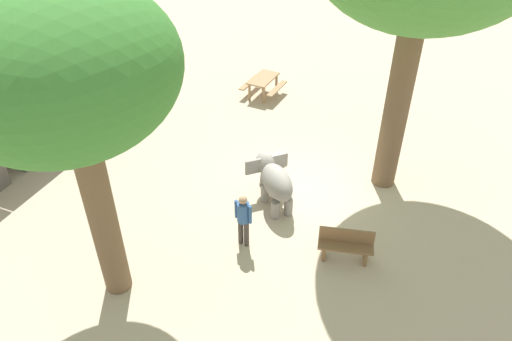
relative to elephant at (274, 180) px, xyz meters
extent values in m
plane|color=#BAA88C|center=(0.76, -0.48, -0.87)|extent=(60.00, 60.00, 0.00)
cylinder|color=gray|center=(0.00, 0.28, -0.58)|extent=(0.25, 0.25, 0.58)
cylinder|color=gray|center=(0.28, -0.01, -0.58)|extent=(0.25, 0.25, 0.58)
cylinder|color=gray|center=(-0.58, -0.26, -0.58)|extent=(0.25, 0.25, 0.58)
cylinder|color=gray|center=(-0.30, -0.56, -0.58)|extent=(0.25, 0.25, 0.58)
ellipsoid|color=gray|center=(-0.15, -0.14, 0.06)|extent=(1.56, 1.53, 0.87)
sphere|color=gray|center=(0.50, 0.47, 0.17)|extent=(0.62, 0.62, 0.62)
cone|color=gray|center=(0.67, 0.63, -0.38)|extent=(0.19, 0.19, 0.97)
cube|color=gray|center=(0.16, 0.71, 0.17)|extent=(0.40, 0.42, 0.46)
cube|color=gray|center=(0.72, 0.11, 0.17)|extent=(0.40, 0.42, 0.46)
cylinder|color=#3F3833|center=(-1.87, 0.24, -0.46)|extent=(0.14, 0.14, 0.82)
cylinder|color=#3F3833|center=(-1.90, 0.06, -0.46)|extent=(0.14, 0.14, 0.82)
cylinder|color=#33598C|center=(-1.88, 0.15, 0.24)|extent=(0.32, 0.32, 0.58)
sphere|color=tan|center=(-1.88, 0.15, 0.64)|extent=(0.22, 0.22, 0.22)
cylinder|color=#33598C|center=(-1.85, 0.35, 0.26)|extent=(0.09, 0.09, 0.55)
cylinder|color=#33598C|center=(-1.92, -0.06, 0.26)|extent=(0.09, 0.09, 0.55)
cylinder|color=brown|center=(-4.35, 2.40, 1.37)|extent=(0.62, 0.62, 4.48)
ellipsoid|color=#387A2D|center=(-4.35, 2.40, 4.81)|extent=(4.45, 4.08, 3.15)
cylinder|color=brown|center=(2.29, -2.80, 1.86)|extent=(0.70, 0.70, 5.45)
cube|color=brown|center=(-1.42, -2.48, -0.42)|extent=(0.70, 1.45, 0.06)
cube|color=brown|center=(-1.25, -2.44, -0.19)|extent=(0.37, 1.38, 0.40)
cube|color=brown|center=(-1.30, -2.99, -0.66)|extent=(0.37, 0.16, 0.42)
cube|color=brown|center=(-1.54, -1.96, -0.66)|extent=(0.37, 0.16, 0.42)
cube|color=#9E7A51|center=(6.32, 2.84, -0.12)|extent=(1.56, 0.91, 0.06)
cylinder|color=#9E7A51|center=(6.94, 3.11, -0.51)|extent=(0.10, 0.10, 0.72)
cylinder|color=#9E7A51|center=(6.90, 2.47, -0.51)|extent=(0.10, 0.10, 0.72)
cylinder|color=#9E7A51|center=(5.75, 3.20, -0.51)|extent=(0.10, 0.10, 0.72)
cylinder|color=#9E7A51|center=(5.70, 2.56, -0.51)|extent=(0.10, 0.10, 0.72)
cube|color=#9E7A51|center=(6.37, 3.46, -0.43)|extent=(1.51, 0.35, 0.05)
cube|color=#9E7A51|center=(6.28, 2.22, -0.43)|extent=(1.51, 0.35, 0.05)
cube|color=#59514C|center=(-0.61, 8.82, 0.13)|extent=(2.00, 1.80, 2.00)
cube|color=#3856B2|center=(-0.61, 8.82, 1.59)|extent=(2.50, 2.50, 0.12)
cylinder|color=gray|center=(0.29, 9.63, 0.33)|extent=(0.10, 0.10, 2.40)
cylinder|color=gray|center=(0.29, 8.01, 0.33)|extent=(0.10, 0.10, 2.40)
cylinder|color=gray|center=(-1.51, 8.01, 0.33)|extent=(0.10, 0.10, 2.40)
cube|color=#59514C|center=(1.99, 8.82, 0.13)|extent=(2.00, 1.80, 2.00)
cube|color=teal|center=(1.99, 8.82, 1.59)|extent=(2.50, 2.50, 0.12)
cylinder|color=gray|center=(2.89, 9.63, 0.33)|extent=(0.10, 0.10, 2.40)
cylinder|color=gray|center=(2.89, 8.01, 0.33)|extent=(0.10, 0.10, 2.40)
cylinder|color=gray|center=(1.09, 9.63, 0.33)|extent=(0.10, 0.10, 2.40)
cylinder|color=gray|center=(1.09, 8.01, 0.33)|extent=(0.10, 0.10, 2.40)
cylinder|color=gray|center=(2.05, 0.55, -0.71)|extent=(0.36, 0.36, 0.32)
camera|label=1|loc=(-10.38, -3.69, 8.35)|focal=33.90mm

